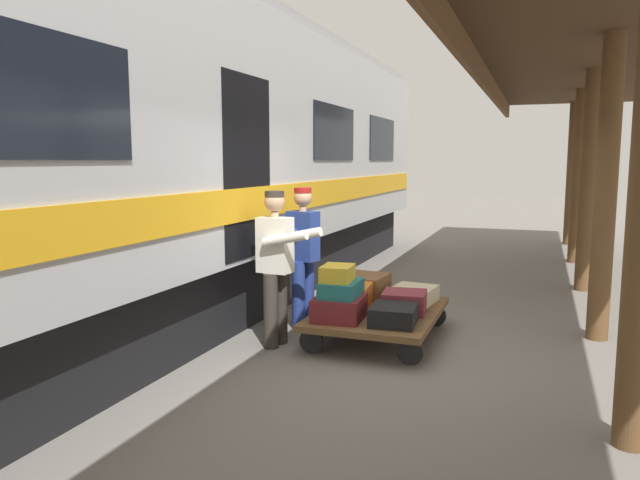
% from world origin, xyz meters
% --- Properties ---
extents(ground_plane, '(60.00, 60.00, 0.00)m').
position_xyz_m(ground_plane, '(0.00, 0.00, 0.00)').
color(ground_plane, slate).
extents(platform_canopy, '(3.20, 20.16, 3.56)m').
position_xyz_m(platform_canopy, '(-1.82, -0.00, 3.25)').
color(platform_canopy, brown).
rests_on(platform_canopy, ground_plane).
extents(train_car, '(3.02, 16.83, 4.00)m').
position_xyz_m(train_car, '(3.33, 0.00, 2.06)').
color(train_car, '#B7BABF').
rests_on(train_car, ground_plane).
extents(luggage_cart, '(1.32, 1.88, 0.33)m').
position_xyz_m(luggage_cart, '(0.47, -0.53, 0.29)').
color(luggage_cart, brown).
rests_on(luggage_cart, ground_plane).
extents(suitcase_black_hardshell, '(0.50, 0.55, 0.20)m').
position_xyz_m(suitcase_black_hardshell, '(0.17, -0.01, 0.43)').
color(suitcase_black_hardshell, black).
rests_on(suitcase_black_hardshell, luggage_cart).
extents(suitcase_brown_leather, '(0.51, 0.61, 0.30)m').
position_xyz_m(suitcase_brown_leather, '(0.77, -1.05, 0.48)').
color(suitcase_brown_leather, brown).
rests_on(suitcase_brown_leather, luggage_cart).
extents(suitcase_maroon_trunk, '(0.54, 0.61, 0.25)m').
position_xyz_m(suitcase_maroon_trunk, '(0.77, -0.01, 0.46)').
color(suitcase_maroon_trunk, maroon).
rests_on(suitcase_maroon_trunk, luggage_cart).
extents(suitcase_burgundy_valise, '(0.51, 0.51, 0.24)m').
position_xyz_m(suitcase_burgundy_valise, '(0.17, -0.53, 0.45)').
color(suitcase_burgundy_valise, maroon).
rests_on(suitcase_burgundy_valise, luggage_cart).
extents(suitcase_cream_canvas, '(0.55, 0.61, 0.19)m').
position_xyz_m(suitcase_cream_canvas, '(0.17, -1.05, 0.43)').
color(suitcase_cream_canvas, beige).
rests_on(suitcase_cream_canvas, luggage_cart).
extents(suitcase_orange_carryall, '(0.44, 0.63, 0.28)m').
position_xyz_m(suitcase_orange_carryall, '(0.77, -0.53, 0.47)').
color(suitcase_orange_carryall, '#CC6B23').
rests_on(suitcase_orange_carryall, luggage_cart).
extents(suitcase_teal_softside, '(0.39, 0.55, 0.17)m').
position_xyz_m(suitcase_teal_softside, '(0.75, -0.03, 0.66)').
color(suitcase_teal_softside, '#1E666B').
rests_on(suitcase_teal_softside, suitcase_maroon_trunk).
extents(suitcase_yellow_case, '(0.35, 0.42, 0.17)m').
position_xyz_m(suitcase_yellow_case, '(0.79, -0.00, 0.83)').
color(suitcase_yellow_case, gold).
rests_on(suitcase_yellow_case, suitcase_teal_softside).
extents(porter_in_overalls, '(0.72, 0.52, 1.70)m').
position_xyz_m(porter_in_overalls, '(1.49, -0.72, 0.93)').
color(porter_in_overalls, navy).
rests_on(porter_in_overalls, ground_plane).
extents(porter_by_door, '(0.70, 0.48, 1.70)m').
position_xyz_m(porter_by_door, '(1.44, 0.11, 0.93)').
color(porter_by_door, '#332D28').
rests_on(porter_by_door, ground_plane).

